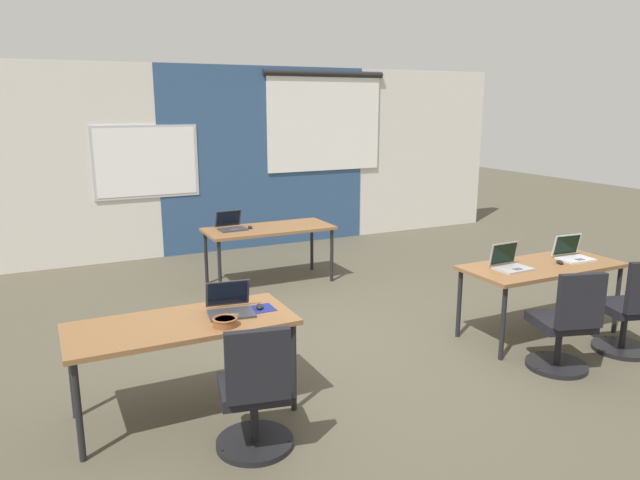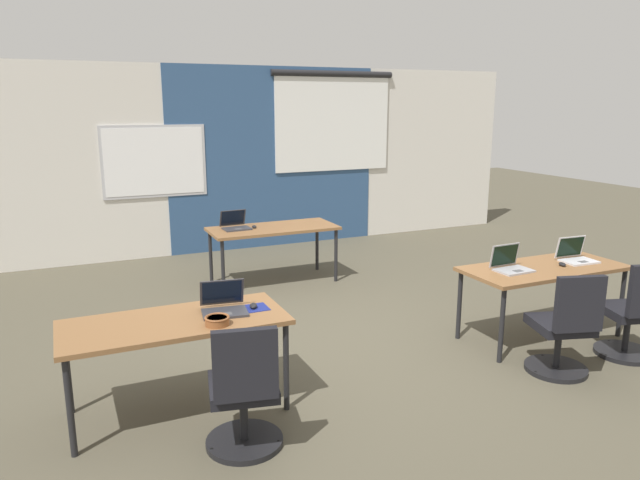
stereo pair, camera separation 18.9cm
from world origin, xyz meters
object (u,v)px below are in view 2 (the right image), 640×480
(chair_near_right_end, at_px, (634,318))
(snack_bowl, at_px, (217,320))
(desk_far_center, at_px, (273,232))
(laptop_near_right_end, at_px, (576,256))
(mouse_far_left, at_px, (254,227))
(chair_near_right_inner, at_px, (564,333))
(mouse_near_left_inner, at_px, (253,306))
(laptop_far_left, at_px, (235,225))
(desk_near_right, at_px, (544,273))
(laptop_near_right_inner, at_px, (511,265))
(laptop_near_left_inner, at_px, (224,305))
(chair_near_left_inner, at_px, (244,398))
(desk_near_left, at_px, (175,328))
(mouse_near_right_end, at_px, (562,264))

(chair_near_right_end, xyz_separation_m, snack_bowl, (-3.63, 0.49, 0.38))
(desk_far_center, xyz_separation_m, laptop_near_right_end, (2.18, -2.77, 0.11))
(mouse_far_left, relative_size, snack_bowl, 0.62)
(chair_near_right_inner, height_order, snack_bowl, chair_near_right_inner)
(mouse_far_left, bearing_deg, mouse_near_left_inner, -108.00)
(laptop_near_right_end, height_order, mouse_near_left_inner, laptop_near_right_end)
(laptop_far_left, bearing_deg, chair_near_right_inner, -66.52)
(desk_near_right, height_order, desk_far_center, same)
(mouse_far_left, bearing_deg, laptop_far_left, 166.06)
(desk_near_right, relative_size, snack_bowl, 9.01)
(desk_far_center, height_order, chair_near_right_inner, chair_near_right_inner)
(mouse_far_left, height_order, chair_near_right_inner, chair_near_right_inner)
(mouse_far_left, distance_m, laptop_near_right_inner, 3.23)
(desk_far_center, distance_m, snack_bowl, 3.37)
(desk_far_center, bearing_deg, laptop_near_left_inner, -116.43)
(desk_near_right, xyz_separation_m, chair_near_left_inner, (-3.20, -0.69, -0.28))
(laptop_near_left_inner, distance_m, chair_near_right_inner, 2.82)
(desk_near_right, xyz_separation_m, chair_near_right_end, (0.39, -0.71, -0.28))
(desk_near_left, height_order, desk_near_right, same)
(chair_near_left_inner, bearing_deg, snack_bowl, -73.51)
(mouse_near_right_end, bearing_deg, laptop_near_right_inner, 171.10)
(desk_near_left, bearing_deg, mouse_near_right_end, -0.86)
(chair_near_right_end, height_order, laptop_near_right_inner, laptop_near_right_inner)
(laptop_near_right_end, bearing_deg, desk_near_left, -175.92)
(chair_near_right_end, xyz_separation_m, laptop_far_left, (-2.60, 3.60, 0.39))
(laptop_far_left, bearing_deg, desk_near_left, -116.78)
(laptop_near_right_end, bearing_deg, chair_near_right_inner, -136.25)
(mouse_far_left, bearing_deg, chair_near_right_end, -56.18)
(desk_near_left, height_order, mouse_near_right_end, mouse_near_right_end)
(desk_near_left, relative_size, mouse_near_right_end, 14.13)
(desk_near_right, distance_m, laptop_near_right_end, 0.45)
(chair_near_right_end, height_order, snack_bowl, chair_near_right_end)
(laptop_near_left_inner, xyz_separation_m, chair_near_right_inner, (2.69, -0.73, -0.39))
(laptop_near_right_end, distance_m, snack_bowl, 3.68)
(chair_near_left_inner, relative_size, snack_bowl, 5.18)
(desk_near_right, distance_m, laptop_near_right_inner, 0.40)
(desk_near_left, bearing_deg, laptop_near_right_end, 0.37)
(desk_far_center, distance_m, mouse_near_left_inner, 3.02)
(desk_far_center, distance_m, chair_near_right_end, 4.12)
(mouse_near_right_end, bearing_deg, laptop_far_left, 128.90)
(desk_far_center, relative_size, chair_near_right_inner, 1.74)
(laptop_far_left, bearing_deg, mouse_near_left_inner, -106.30)
(laptop_near_right_inner, xyz_separation_m, chair_near_right_inner, (-0.05, -0.74, -0.39))
(desk_near_right, bearing_deg, mouse_far_left, 124.93)
(desk_near_left, xyz_separation_m, mouse_far_left, (1.52, 2.84, 0.08))
(mouse_far_left, xyz_separation_m, laptop_near_right_inner, (1.60, -2.81, 0.03))
(laptop_near_left_inner, distance_m, laptop_far_left, 3.01)
(desk_far_center, relative_size, chair_near_right_end, 1.74)
(laptop_near_right_end, xyz_separation_m, snack_bowl, (-3.67, -0.24, -0.01))
(chair_near_right_inner, bearing_deg, desk_far_center, -52.89)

